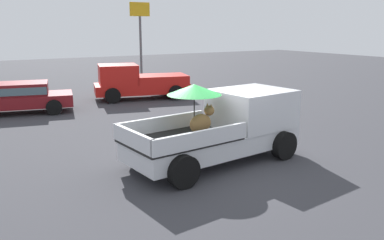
{
  "coord_description": "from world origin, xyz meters",
  "views": [
    {
      "loc": [
        -5.98,
        -8.7,
        3.68
      ],
      "look_at": [
        -0.31,
        0.68,
        1.1
      ],
      "focal_mm": 37.26,
      "sensor_mm": 36.0,
      "label": 1
    }
  ],
  "objects_px": {
    "pickup_truck_main": "(227,125)",
    "pickup_truck_far": "(138,82)",
    "parked_sedan_near": "(21,96)",
    "motel_sign": "(140,26)"
  },
  "relations": [
    {
      "from": "pickup_truck_main",
      "to": "motel_sign",
      "type": "xyz_separation_m",
      "value": [
        4.78,
        16.54,
        2.7
      ]
    },
    {
      "from": "parked_sedan_near",
      "to": "pickup_truck_far",
      "type": "bearing_deg",
      "value": -160.95
    },
    {
      "from": "pickup_truck_main",
      "to": "parked_sedan_near",
      "type": "bearing_deg",
      "value": 106.92
    },
    {
      "from": "pickup_truck_main",
      "to": "pickup_truck_far",
      "type": "relative_size",
      "value": 1.02
    },
    {
      "from": "pickup_truck_far",
      "to": "motel_sign",
      "type": "distance_m",
      "value": 7.51
    },
    {
      "from": "motel_sign",
      "to": "pickup_truck_main",
      "type": "bearing_deg",
      "value": -106.1
    },
    {
      "from": "parked_sedan_near",
      "to": "motel_sign",
      "type": "height_order",
      "value": "motel_sign"
    },
    {
      "from": "pickup_truck_main",
      "to": "parked_sedan_near",
      "type": "xyz_separation_m",
      "value": [
        -3.97,
        9.62,
        -0.24
      ]
    },
    {
      "from": "parked_sedan_near",
      "to": "motel_sign",
      "type": "bearing_deg",
      "value": -128.97
    },
    {
      "from": "pickup_truck_main",
      "to": "motel_sign",
      "type": "bearing_deg",
      "value": 68.39
    }
  ]
}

